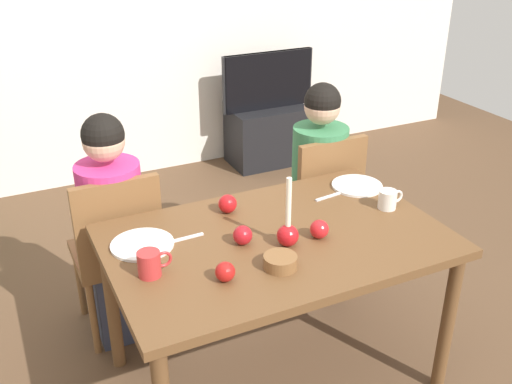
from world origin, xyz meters
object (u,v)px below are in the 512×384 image
(dining_table, at_px, (277,254))
(plate_right, at_px, (357,186))
(person_right_child, at_px, (318,189))
(mug_right, at_px, (388,199))
(apple_far_edge, at_px, (243,235))
(person_left_child, at_px, (115,233))
(mug_left, at_px, (150,264))
(chair_left, at_px, (118,247))
(bowl_walnuts, at_px, (280,262))
(apple_near_candle, at_px, (319,229))
(chair_right, at_px, (321,200))
(candle_centerpiece, at_px, (288,231))
(apple_by_right_mug, at_px, (225,272))
(tv_stand, at_px, (268,135))
(apple_by_left_plate, at_px, (228,204))
(plate_left, at_px, (142,244))
(tv, at_px, (268,80))

(dining_table, bearing_deg, plate_right, 24.13)
(dining_table, bearing_deg, person_right_child, 47.04)
(mug_right, height_order, apple_far_edge, mug_right)
(person_left_child, xyz_separation_m, apple_far_edge, (0.39, -0.63, 0.22))
(mug_left, bearing_deg, chair_left, 89.21)
(mug_left, bearing_deg, bowl_walnuts, -19.76)
(mug_left, relative_size, mug_right, 1.06)
(person_right_child, xyz_separation_m, bowl_walnuts, (-0.69, -0.85, 0.21))
(plate_right, bearing_deg, dining_table, -155.87)
(apple_near_candle, bearing_deg, chair_right, 57.37)
(person_right_child, xyz_separation_m, candle_centerpiece, (-0.59, -0.72, 0.24))
(apple_by_right_mug, bearing_deg, tv_stand, 60.08)
(dining_table, relative_size, person_left_child, 1.19)
(plate_right, distance_m, apple_near_candle, 0.54)
(person_left_child, bearing_deg, apple_far_edge, -57.93)
(apple_by_left_plate, bearing_deg, plate_left, -164.70)
(tv, distance_m, apple_by_right_mug, 2.88)
(chair_left, bearing_deg, chair_right, 0.00)
(chair_right, relative_size, person_left_child, 0.77)
(apple_by_left_plate, bearing_deg, chair_left, 144.71)
(apple_near_candle, distance_m, apple_far_edge, 0.32)
(tv_stand, relative_size, candle_centerpiece, 2.13)
(person_left_child, distance_m, mug_right, 1.30)
(person_right_child, bearing_deg, bowl_walnuts, -129.11)
(tv_stand, xyz_separation_m, apple_far_edge, (-1.27, -2.29, 0.55))
(apple_by_left_plate, bearing_deg, chair_right, 24.54)
(chair_left, xyz_separation_m, apple_by_right_mug, (0.23, -0.81, 0.28))
(chair_left, relative_size, candle_centerpiece, 3.00)
(chair_left, xyz_separation_m, apple_near_candle, (0.70, -0.69, 0.28))
(chair_left, distance_m, mug_left, 0.71)
(chair_right, distance_m, bowl_walnuts, 1.10)
(plate_left, bearing_deg, tv, 52.28)
(chair_right, xyz_separation_m, mug_left, (-1.15, -0.65, 0.29))
(chair_right, distance_m, apple_by_left_plate, 0.81)
(dining_table, xyz_separation_m, chair_left, (-0.54, 0.61, -0.15))
(mug_right, bearing_deg, plate_right, 89.33)
(chair_left, height_order, chair_right, same)
(apple_near_candle, xyz_separation_m, apple_by_right_mug, (-0.47, -0.12, -0.00))
(apple_near_candle, xyz_separation_m, apple_by_left_plate, (-0.25, 0.37, 0.00))
(dining_table, xyz_separation_m, apple_by_right_mug, (-0.32, -0.20, 0.12))
(mug_left, height_order, mug_right, mug_left)
(tv, distance_m, mug_right, 2.35)
(dining_table, bearing_deg, mug_right, 1.31)
(plate_right, bearing_deg, chair_left, 162.73)
(mug_right, relative_size, apple_far_edge, 1.56)
(candle_centerpiece, distance_m, bowl_walnuts, 0.17)
(chair_right, relative_size, mug_right, 7.20)
(candle_centerpiece, bearing_deg, apple_far_edge, 150.91)
(mug_left, relative_size, apple_far_edge, 1.66)
(mug_right, bearing_deg, person_left_child, 150.74)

